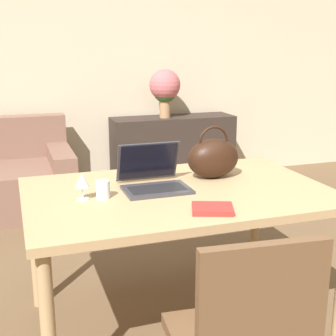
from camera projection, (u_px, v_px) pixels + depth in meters
The scene contains 9 objects.
wall_back at pixel (91, 58), 4.84m from camera, with size 10.00×0.06×2.70m.
dining_table at pixel (178, 204), 2.39m from camera, with size 1.53×1.00×0.77m.
sideboard at pixel (173, 150), 5.10m from camera, with size 1.32×0.40×0.74m.
laptop at pixel (153, 176), 2.41m from camera, with size 0.33×0.31×0.22m.
drinking_glass at pixel (103, 190), 2.24m from camera, with size 0.07×0.07×0.09m.
wine_glass at pixel (82, 182), 2.20m from camera, with size 0.06×0.06×0.13m.
handbag at pixel (213, 158), 2.57m from camera, with size 0.29×0.18×0.29m.
flower_vase at pixel (165, 88), 4.86m from camera, with size 0.32×0.32×0.50m.
book at pixel (212, 209), 2.07m from camera, with size 0.22×0.20×0.02m.
Camera 1 is at (-0.84, -1.55, 1.48)m, focal length 50.00 mm.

